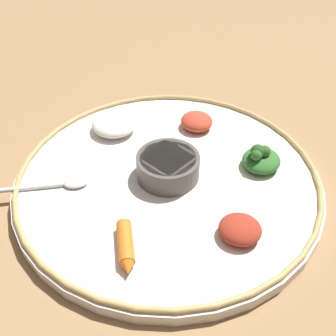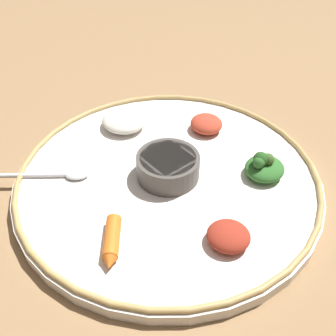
{
  "view_description": "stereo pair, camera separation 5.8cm",
  "coord_description": "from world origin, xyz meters",
  "views": [
    {
      "loc": [
        -0.18,
        -0.4,
        0.41
      ],
      "look_at": [
        0.0,
        0.0,
        0.03
      ],
      "focal_mm": 42.58,
      "sensor_mm": 36.0,
      "label": 1
    },
    {
      "loc": [
        -0.13,
        -0.42,
        0.41
      ],
      "look_at": [
        0.0,
        0.0,
        0.03
      ],
      "focal_mm": 42.58,
      "sensor_mm": 36.0,
      "label": 2
    }
  ],
  "objects": [
    {
      "name": "center_bowl",
      "position": [
        0.0,
        0.0,
        0.04
      ],
      "size": [
        0.09,
        0.09,
        0.04
      ],
      "color": "#4C4742",
      "rests_on": "platter"
    },
    {
      "name": "mound_beet",
      "position": [
        0.03,
        -0.14,
        0.03
      ],
      "size": [
        0.07,
        0.07,
        0.02
      ],
      "primitive_type": "ellipsoid",
      "rotation": [
        0.0,
        0.0,
        1.03
      ],
      "color": "maroon",
      "rests_on": "platter"
    },
    {
      "name": "carrot_near_spoon",
      "position": [
        -0.1,
        -0.1,
        0.03
      ],
      "size": [
        0.04,
        0.08,
        0.02
      ],
      "color": "orange",
      "rests_on": "platter"
    },
    {
      "name": "greens_pile",
      "position": [
        0.13,
        -0.04,
        0.03
      ],
      "size": [
        0.08,
        0.08,
        0.04
      ],
      "color": "#2D6628",
      "rests_on": "platter"
    },
    {
      "name": "platter",
      "position": [
        0.0,
        0.0,
        0.01
      ],
      "size": [
        0.45,
        0.45,
        0.02
      ],
      "primitive_type": "cylinder",
      "color": "white",
      "rests_on": "ground_plane"
    },
    {
      "name": "mound_rice_white",
      "position": [
        -0.03,
        0.14,
        0.03
      ],
      "size": [
        0.1,
        0.1,
        0.03
      ],
      "primitive_type": "ellipsoid",
      "rotation": [
        0.0,
        0.0,
        2.01
      ],
      "color": "silver",
      "rests_on": "platter"
    },
    {
      "name": "ground_plane",
      "position": [
        0.0,
        0.0,
        0.0
      ],
      "size": [
        2.4,
        2.4,
        0.0
      ],
      "primitive_type": "plane",
      "color": "olive"
    },
    {
      "name": "spoon",
      "position": [
        -0.17,
        0.05,
        0.02
      ],
      "size": [
        0.18,
        0.07,
        0.01
      ],
      "color": "silver",
      "rests_on": "platter"
    },
    {
      "name": "platter_rim",
      "position": [
        0.0,
        0.0,
        0.02
      ],
      "size": [
        0.44,
        0.44,
        0.01
      ],
      "primitive_type": "torus",
      "color": "tan",
      "rests_on": "platter"
    },
    {
      "name": "mound_berbere_red",
      "position": [
        0.1,
        0.09,
        0.03
      ],
      "size": [
        0.06,
        0.06,
        0.02
      ],
      "primitive_type": "ellipsoid",
      "rotation": [
        0.0,
        0.0,
        1.67
      ],
      "color": "#B73D28",
      "rests_on": "platter"
    }
  ]
}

